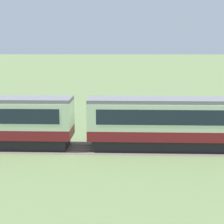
{
  "coord_description": "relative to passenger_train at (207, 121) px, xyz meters",
  "views": [
    {
      "loc": [
        -18.52,
        -24.94,
        8.09
      ],
      "look_at": [
        -19.62,
        5.41,
        2.19
      ],
      "focal_mm": 55.0,
      "sensor_mm": 36.0,
      "label": 1
    }
  ],
  "objects": [
    {
      "name": "railway_track",
      "position": [
        -4.99,
        0.0,
        -2.25
      ],
      "size": [
        158.56,
        3.6,
        0.04
      ],
      "color": "#665B51",
      "rests_on": "ground_plane"
    },
    {
      "name": "passenger_train",
      "position": [
        0.0,
        0.0,
        0.0
      ],
      "size": [
        95.79,
        2.88,
        4.06
      ],
      "color": "maroon",
      "rests_on": "ground_plane"
    }
  ]
}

